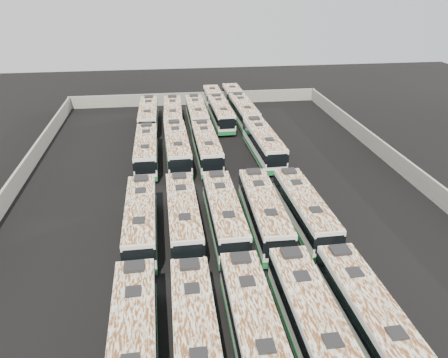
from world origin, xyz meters
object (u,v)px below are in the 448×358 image
at_px(bus_midback_center, 207,147).
at_px(bus_back_right, 218,107).
at_px(bus_front_right, 313,325).
at_px(bus_midfront_right, 264,212).
at_px(bus_front_left, 196,338).
at_px(bus_back_far_left, 149,116).
at_px(bus_midback_left, 177,148).
at_px(bus_back_left, 173,115).
at_px(bus_back_center, 197,114).
at_px(bus_front_center, 255,330).
at_px(bus_front_far_left, 134,343).
at_px(bus_midfront_far_left, 141,220).
at_px(bus_midfront_far_right, 304,210).
at_px(bus_midback_far_right, 263,143).
at_px(bus_midfront_center, 224,214).
at_px(bus_front_far_right, 370,319).
at_px(bus_midback_far_left, 146,150).
at_px(bus_back_far_right, 240,106).
at_px(bus_midfront_left, 183,216).

xyz_separation_m(bus_midback_center, bus_back_right, (3.66, 17.86, -0.04)).
xyz_separation_m(bus_front_right, bus_midfront_right, (-0.00, 14.55, -0.01)).
height_order(bus_front_left, bus_midback_center, bus_midback_center).
height_order(bus_front_left, bus_back_right, bus_back_right).
relative_size(bus_front_right, bus_back_far_left, 1.02).
relative_size(bus_midfront_right, bus_midback_left, 0.99).
bearing_deg(bus_midback_left, bus_midback_center, -3.45).
distance_m(bus_back_left, bus_back_center, 3.73).
relative_size(bus_front_center, bus_midfront_right, 0.98).
distance_m(bus_front_far_left, bus_midfront_far_left, 14.72).
relative_size(bus_midfront_far_right, bus_midback_far_right, 0.96).
bearing_deg(bus_front_center, bus_midfront_center, 89.82).
bearing_deg(bus_front_left, bus_back_right, 81.61).
distance_m(bus_front_far_right, bus_back_center, 47.07).
height_order(bus_midback_far_right, bus_back_left, bus_midback_far_right).
relative_size(bus_midfront_center, bus_back_far_left, 1.00).
distance_m(bus_midfront_far_right, bus_midback_far_right, 17.59).
xyz_separation_m(bus_midback_left, bus_back_far_left, (-3.89, 14.56, -0.06)).
bearing_deg(bus_midfront_center, bus_midfront_right, -3.12).
xyz_separation_m(bus_midback_far_left, bus_back_far_right, (14.95, 18.05, 0.04)).
relative_size(bus_midback_far_right, bus_back_center, 1.04).
height_order(bus_front_far_left, bus_back_right, bus_front_far_left).
distance_m(bus_midfront_right, bus_back_left, 32.78).
bearing_deg(bus_midfront_right, bus_back_right, 91.01).
xyz_separation_m(bus_front_far_right, bus_back_left, (-11.27, 46.42, -0.03)).
xyz_separation_m(bus_midfront_right, bus_back_center, (-3.73, 31.96, -0.04)).
bearing_deg(bus_front_right, bus_back_center, 94.49).
relative_size(bus_midfront_right, bus_midback_far_left, 1.04).
relative_size(bus_front_left, bus_back_far_left, 0.99).
xyz_separation_m(bus_front_far_left, bus_midfront_far_right, (15.07, 14.50, -0.03)).
bearing_deg(bus_back_far_right, bus_front_left, -103.77).
relative_size(bus_midfront_left, bus_back_left, 1.00).
distance_m(bus_midfront_far_left, bus_midfront_right, 11.28).
height_order(bus_midfront_far_right, bus_back_far_left, bus_back_far_left).
bearing_deg(bus_midfront_right, bus_back_left, 104.21).
bearing_deg(bus_front_left, bus_midback_left, 90.00).
relative_size(bus_front_left, bus_front_far_right, 0.98).
bearing_deg(bus_front_far_right, bus_midback_left, 108.04).
relative_size(bus_front_far_left, bus_back_far_right, 0.65).
height_order(bus_midfront_far_right, bus_midback_center, bus_midback_center).
relative_size(bus_front_right, bus_midfront_far_right, 1.03).
distance_m(bus_front_center, bus_back_center, 46.41).
bearing_deg(bus_midback_far_left, bus_back_center, 62.49).
xyz_separation_m(bus_midback_center, bus_back_far_left, (-7.63, 14.69, -0.02)).
bearing_deg(bus_midfront_right, bus_midback_center, 102.81).
bearing_deg(bus_back_far_right, bus_front_center, -99.69).
distance_m(bus_front_right, bus_midback_far_left, 33.95).
bearing_deg(bus_midfront_right, bus_front_far_right, -74.24).
bearing_deg(bus_midfront_right, bus_midfront_far_left, 179.92).
height_order(bus_midfront_left, bus_midfront_far_right, bus_midfront_left).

